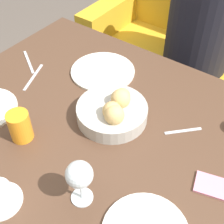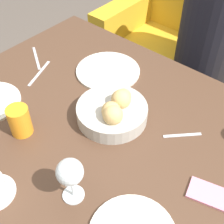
{
  "view_description": "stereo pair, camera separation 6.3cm",
  "coord_description": "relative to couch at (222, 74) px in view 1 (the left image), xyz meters",
  "views": [
    {
      "loc": [
        0.49,
        -0.58,
        1.54
      ],
      "look_at": [
        0.03,
        0.05,
        0.77
      ],
      "focal_mm": 50.0,
      "sensor_mm": 36.0,
      "label": 1
    },
    {
      "loc": [
        0.54,
        -0.54,
        1.54
      ],
      "look_at": [
        0.03,
        0.05,
        0.77
      ],
      "focal_mm": 50.0,
      "sensor_mm": 36.0,
      "label": 2
    }
  ],
  "objects": [
    {
      "name": "knife_silver",
      "position": [
        -0.59,
        -1.01,
        0.43
      ],
      "size": [
        0.16,
        0.1,
        0.0
      ],
      "color": "#B7B7BC",
      "rests_on": "dining_table"
    },
    {
      "name": "cell_phone",
      "position": [
        0.34,
        -1.11,
        0.43
      ],
      "size": [
        0.16,
        0.11,
        0.01
      ],
      "color": "pink",
      "rests_on": "dining_table"
    },
    {
      "name": "seated_person",
      "position": [
        -0.15,
        -0.15,
        0.17
      ],
      "size": [
        0.38,
        0.49,
        1.15
      ],
      "color": "#23232D",
      "rests_on": "ground_plane"
    },
    {
      "name": "ground_plane",
      "position": [
        -0.12,
        -1.12,
        -0.31
      ],
      "size": [
        10.0,
        10.0,
        0.0
      ],
      "primitive_type": "plane",
      "color": "#564C44"
    },
    {
      "name": "juice_glass",
      "position": [
        -0.28,
        -1.32,
        0.48
      ],
      "size": [
        0.07,
        0.07,
        0.11
      ],
      "color": "orange",
      "rests_on": "dining_table"
    },
    {
      "name": "fork_silver",
      "position": [
        -0.49,
        -1.07,
        0.43
      ],
      "size": [
        0.08,
        0.17,
        0.0
      ],
      "color": "#B7B7BC",
      "rests_on": "dining_table"
    },
    {
      "name": "plate_far_center",
      "position": [
        -0.28,
        -0.87,
        0.43
      ],
      "size": [
        0.27,
        0.27,
        0.01
      ],
      "color": "silver",
      "rests_on": "dining_table"
    },
    {
      "name": "dining_table",
      "position": [
        -0.12,
        -1.12,
        0.33
      ],
      "size": [
        1.25,
        0.99,
        0.74
      ],
      "color": "#4C3323",
      "rests_on": "ground_plane"
    },
    {
      "name": "couch",
      "position": [
        0.0,
        0.0,
        0.0
      ],
      "size": [
        1.74,
        0.7,
        0.87
      ],
      "color": "gold",
      "rests_on": "ground_plane"
    },
    {
      "name": "spoon_coffee",
      "position": [
        0.14,
        -0.97,
        0.43
      ],
      "size": [
        0.1,
        0.1,
        0.0
      ],
      "color": "#B7B7BC",
      "rests_on": "dining_table"
    },
    {
      "name": "bread_basket",
      "position": [
        -0.09,
        -1.07,
        0.47
      ],
      "size": [
        0.25,
        0.25,
        0.11
      ],
      "color": "#B2ADA3",
      "rests_on": "dining_table"
    },
    {
      "name": "wine_glass",
      "position": [
        0.03,
        -1.38,
        0.54
      ],
      "size": [
        0.08,
        0.08,
        0.16
      ],
      "color": "silver",
      "rests_on": "dining_table"
    }
  ]
}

